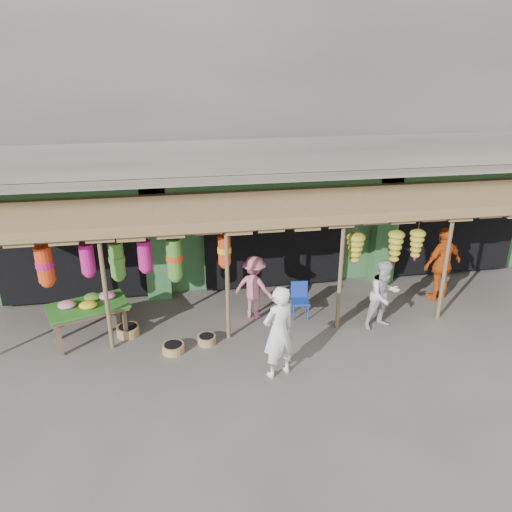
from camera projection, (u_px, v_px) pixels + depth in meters
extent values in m
plane|color=#514C47|center=(292.00, 327.00, 11.49)|extent=(80.00, 80.00, 0.00)
cube|color=gray|center=(255.00, 84.00, 14.13)|extent=(16.00, 6.00, 4.00)
cube|color=#2D6033|center=(254.00, 202.00, 15.60)|extent=(16.00, 5.70, 3.00)
cube|color=gray|center=(279.00, 174.00, 11.77)|extent=(16.00, 0.90, 0.22)
cube|color=gray|center=(284.00, 156.00, 11.21)|extent=(16.00, 0.10, 0.80)
cube|color=#2D6033|center=(276.00, 184.00, 12.26)|extent=(16.00, 0.35, 0.35)
cube|color=yellow|center=(63.00, 198.00, 11.43)|extent=(1.70, 0.06, 0.55)
cube|color=#B21414|center=(63.00, 199.00, 11.40)|extent=(1.30, 0.02, 0.30)
cube|color=black|center=(78.00, 240.00, 12.91)|extent=(3.60, 2.00, 2.50)
cube|color=black|center=(268.00, 229.00, 13.70)|extent=(3.60, 2.00, 2.50)
cube|color=black|center=(436.00, 219.00, 14.50)|extent=(3.60, 2.00, 2.50)
cube|color=#2D6033|center=(156.00, 243.00, 12.30)|extent=(0.60, 0.35, 3.00)
cube|color=#2D6033|center=(385.00, 229.00, 13.26)|extent=(0.60, 0.35, 3.00)
cylinder|color=brown|center=(106.00, 294.00, 10.17)|extent=(0.09, 0.09, 2.60)
cylinder|color=brown|center=(227.00, 284.00, 10.57)|extent=(0.09, 0.09, 2.60)
cylinder|color=brown|center=(340.00, 276.00, 10.97)|extent=(0.09, 0.09, 2.60)
cylinder|color=brown|center=(445.00, 268.00, 11.36)|extent=(0.09, 0.09, 2.60)
cylinder|color=brown|center=(286.00, 228.00, 10.31)|extent=(12.90, 0.08, 0.08)
cylinder|color=brown|center=(152.00, 236.00, 10.29)|extent=(5.50, 0.06, 0.06)
cube|color=brown|center=(286.00, 204.00, 11.28)|extent=(14.00, 2.70, 0.22)
cube|color=brown|center=(60.00, 340.00, 10.28)|extent=(0.10, 0.10, 0.72)
cube|color=brown|center=(125.00, 324.00, 10.88)|extent=(0.10, 0.10, 0.72)
cube|color=brown|center=(55.00, 326.00, 10.83)|extent=(0.10, 0.10, 0.72)
cube|color=brown|center=(117.00, 311.00, 11.43)|extent=(0.10, 0.10, 0.72)
cube|color=brown|center=(88.00, 308.00, 10.70)|extent=(1.79, 1.36, 0.07)
cube|color=#26661E|center=(87.00, 306.00, 10.67)|extent=(1.86, 1.44, 0.03)
ellipsoid|color=pink|center=(67.00, 305.00, 10.56)|extent=(0.38, 0.32, 0.16)
ellipsoid|color=yellow|center=(88.00, 305.00, 10.55)|extent=(0.38, 0.32, 0.16)
ellipsoid|color=pink|center=(107.00, 296.00, 10.95)|extent=(0.38, 0.32, 0.16)
ellipsoid|color=#488A2E|center=(93.00, 297.00, 10.90)|extent=(0.38, 0.32, 0.16)
cylinder|color=#18369C|center=(294.00, 313.00, 11.69)|extent=(0.03, 0.03, 0.38)
cylinder|color=#18369C|center=(308.00, 313.00, 11.71)|extent=(0.03, 0.03, 0.38)
cylinder|color=#18369C|center=(292.00, 306.00, 12.00)|extent=(0.03, 0.03, 0.38)
cylinder|color=#18369C|center=(306.00, 306.00, 12.03)|extent=(0.03, 0.03, 0.38)
cube|color=#18369C|center=(300.00, 301.00, 11.78)|extent=(0.44, 0.44, 0.05)
cube|color=#18369C|center=(299.00, 289.00, 11.87)|extent=(0.40, 0.08, 0.43)
cylinder|color=#9B7546|center=(128.00, 331.00, 11.12)|extent=(0.56, 0.56, 0.21)
cylinder|color=olive|center=(173.00, 348.00, 10.49)|extent=(0.48, 0.48, 0.18)
cylinder|color=brown|center=(207.00, 340.00, 10.80)|extent=(0.51, 0.51, 0.18)
imported|color=white|center=(279.00, 332.00, 9.45)|extent=(0.81, 0.69, 1.89)
imported|color=beige|center=(384.00, 295.00, 11.17)|extent=(0.92, 0.79, 1.64)
imported|color=#D25313|center=(442.00, 264.00, 12.43)|extent=(1.21, 0.75, 1.92)
imported|color=#C7697F|center=(254.00, 287.00, 11.63)|extent=(1.15, 1.05, 1.55)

